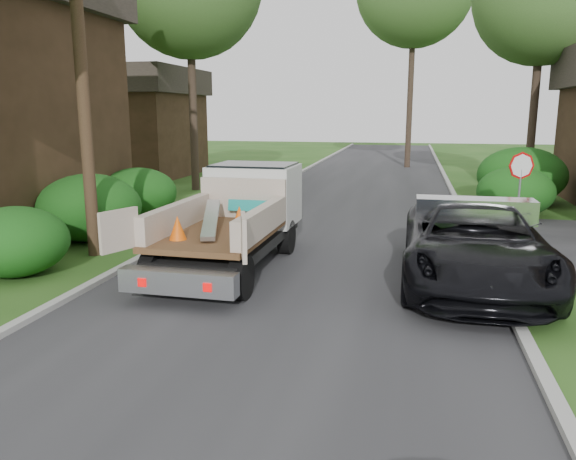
{
  "coord_description": "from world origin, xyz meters",
  "views": [
    {
      "loc": [
        2.23,
        -7.41,
        3.55
      ],
      "look_at": [
        -0.15,
        3.46,
        1.2
      ],
      "focal_mm": 35.0,
      "sensor_mm": 36.0,
      "label": 1
    }
  ],
  "objects_px": {
    "stop_sign": "(520,177)",
    "black_pickup": "(475,244)",
    "utility_pole": "(79,41)",
    "flatbed_truck": "(241,210)",
    "house_left_far": "(126,121)"
  },
  "relations": [
    {
      "from": "house_left_far",
      "to": "flatbed_truck",
      "type": "xyz_separation_m",
      "value": [
        11.79,
        -16.65,
        -1.83
      ]
    },
    {
      "from": "stop_sign",
      "to": "flatbed_truck",
      "type": "height_order",
      "value": "stop_sign"
    },
    {
      "from": "stop_sign",
      "to": "utility_pole",
      "type": "xyz_separation_m",
      "value": [
        -10.68,
        -4.02,
        3.4
      ]
    },
    {
      "from": "utility_pole",
      "to": "house_left_far",
      "type": "distance_m",
      "value": 18.93
    },
    {
      "from": "utility_pole",
      "to": "house_left_far",
      "type": "relative_size",
      "value": 1.32
    },
    {
      "from": "utility_pole",
      "to": "flatbed_truck",
      "type": "xyz_separation_m",
      "value": [
        3.77,
        0.37,
        -3.95
      ]
    },
    {
      "from": "stop_sign",
      "to": "black_pickup",
      "type": "xyz_separation_m",
      "value": [
        -1.6,
        -4.5,
        -0.92
      ]
    },
    {
      "from": "utility_pole",
      "to": "black_pickup",
      "type": "distance_m",
      "value": 10.06
    },
    {
      "from": "stop_sign",
      "to": "black_pickup",
      "type": "relative_size",
      "value": 0.4
    },
    {
      "from": "stop_sign",
      "to": "black_pickup",
      "type": "bearing_deg",
      "value": -109.57
    },
    {
      "from": "stop_sign",
      "to": "utility_pole",
      "type": "relative_size",
      "value": 0.25
    },
    {
      "from": "house_left_far",
      "to": "black_pickup",
      "type": "distance_m",
      "value": 24.57
    },
    {
      "from": "utility_pole",
      "to": "flatbed_truck",
      "type": "relative_size",
      "value": 1.67
    },
    {
      "from": "black_pickup",
      "to": "flatbed_truck",
      "type": "bearing_deg",
      "value": 171.5
    },
    {
      "from": "house_left_far",
      "to": "utility_pole",
      "type": "bearing_deg",
      "value": -64.77
    }
  ]
}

